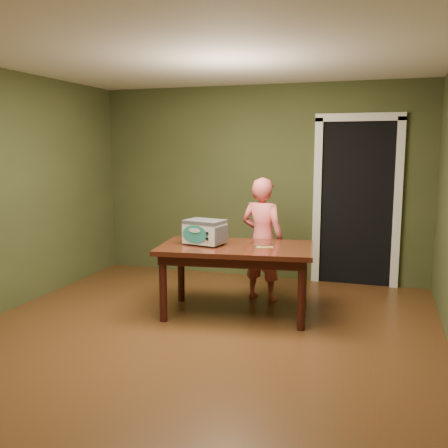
% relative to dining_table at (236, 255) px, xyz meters
% --- Properties ---
extents(floor, '(5.00, 5.00, 0.00)m').
position_rel_dining_table_xyz_m(floor, '(-0.17, -0.85, -0.65)').
color(floor, '#552D18').
rests_on(floor, ground).
extents(room_shell, '(4.52, 5.02, 2.61)m').
position_rel_dining_table_xyz_m(room_shell, '(-0.17, -0.85, 1.06)').
color(room_shell, '#424927').
rests_on(room_shell, ground).
extents(doorway, '(1.10, 0.66, 2.25)m').
position_rel_dining_table_xyz_m(doorway, '(1.13, 1.94, 0.41)').
color(doorway, black).
rests_on(doorway, ground).
extents(dining_table, '(1.70, 1.10, 0.75)m').
position_rel_dining_table_xyz_m(dining_table, '(0.00, 0.00, 0.00)').
color(dining_table, '#36160C').
rests_on(dining_table, floor).
extents(toy_oven, '(0.47, 0.36, 0.26)m').
position_rel_dining_table_xyz_m(toy_oven, '(-0.34, -0.04, 0.24)').
color(toy_oven, '#4C4F54').
rests_on(toy_oven, dining_table).
extents(baking_pan, '(0.10, 0.10, 0.02)m').
position_rel_dining_table_xyz_m(baking_pan, '(0.23, 0.03, 0.11)').
color(baking_pan, silver).
rests_on(baking_pan, dining_table).
extents(spatula, '(0.18, 0.09, 0.01)m').
position_rel_dining_table_xyz_m(spatula, '(0.31, -0.01, 0.10)').
color(spatula, '#FFEA6E').
rests_on(spatula, dining_table).
extents(child, '(0.59, 0.45, 1.44)m').
position_rel_dining_table_xyz_m(child, '(0.14, 0.61, 0.07)').
color(child, '#D85959').
rests_on(child, floor).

